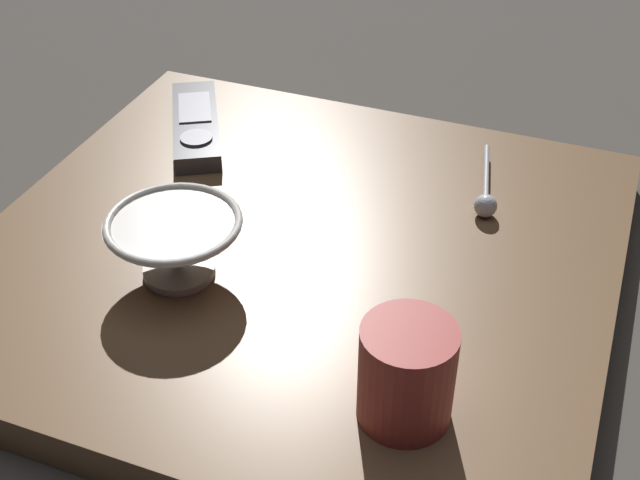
# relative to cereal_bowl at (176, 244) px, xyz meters

# --- Properties ---
(ground_plane) EXTENTS (6.00, 6.00, 0.00)m
(ground_plane) POSITION_rel_cereal_bowl_xyz_m (-0.09, 0.09, -0.08)
(ground_plane) COLOR #47423D
(table) EXTENTS (0.60, 0.63, 0.04)m
(table) POSITION_rel_cereal_bowl_xyz_m (-0.09, 0.09, -0.06)
(table) COLOR brown
(table) RESTS_ON ground
(cereal_bowl) EXTENTS (0.13, 0.13, 0.07)m
(cereal_bowl) POSITION_rel_cereal_bowl_xyz_m (0.00, 0.00, 0.00)
(cereal_bowl) COLOR beige
(cereal_bowl) RESTS_ON table
(coffee_mug) EXTENTS (0.08, 0.08, 0.09)m
(coffee_mug) POSITION_rel_cereal_bowl_xyz_m (0.09, 0.25, 0.01)
(coffee_mug) COLOR #A53833
(coffee_mug) RESTS_ON table
(teaspoon) EXTENTS (0.13, 0.04, 0.02)m
(teaspoon) POSITION_rel_cereal_bowl_xyz_m (-0.22, 0.25, -0.02)
(teaspoon) COLOR silver
(teaspoon) RESTS_ON table
(tv_remote_near) EXTENTS (0.19, 0.14, 0.03)m
(tv_remote_near) POSITION_rel_cereal_bowl_xyz_m (-0.25, -0.11, -0.03)
(tv_remote_near) COLOR #38383D
(tv_remote_near) RESTS_ON table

